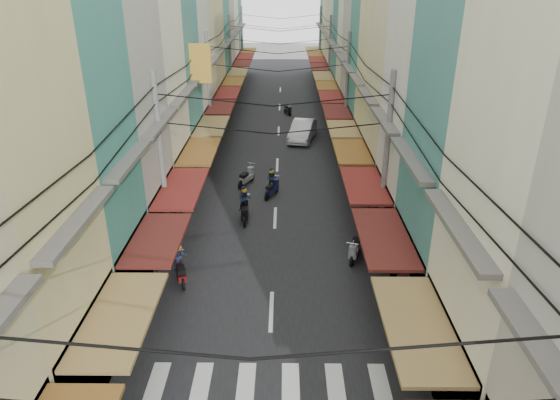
# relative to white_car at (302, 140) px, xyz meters

# --- Properties ---
(ground) EXTENTS (160.00, 160.00, 0.00)m
(ground) POSITION_rel_white_car_xyz_m (-1.87, -19.69, 0.00)
(ground) COLOR slate
(ground) RESTS_ON ground
(road) EXTENTS (10.00, 80.00, 0.02)m
(road) POSITION_rel_white_car_xyz_m (-1.87, 0.31, 0.01)
(road) COLOR black
(road) RESTS_ON ground
(sidewalk_left) EXTENTS (3.00, 80.00, 0.06)m
(sidewalk_left) POSITION_rel_white_car_xyz_m (-8.37, 0.31, 0.03)
(sidewalk_left) COLOR gray
(sidewalk_left) RESTS_ON ground
(sidewalk_right) EXTENTS (3.00, 80.00, 0.06)m
(sidewalk_right) POSITION_rel_white_car_xyz_m (4.63, 0.31, 0.03)
(sidewalk_right) COLOR gray
(sidewalk_right) RESTS_ON ground
(crosswalk) EXTENTS (7.55, 2.40, 0.01)m
(crosswalk) POSITION_rel_white_car_xyz_m (-1.87, -25.69, 0.03)
(crosswalk) COLOR silver
(crosswalk) RESTS_ON ground
(building_row_left) EXTENTS (7.80, 67.67, 23.70)m
(building_row_left) POSITION_rel_white_car_xyz_m (-9.79, -3.13, 9.78)
(building_row_left) COLOR silver
(building_row_left) RESTS_ON ground
(building_row_right) EXTENTS (7.80, 68.98, 22.59)m
(building_row_right) POSITION_rel_white_car_xyz_m (6.04, -3.25, 9.41)
(building_row_right) COLOR teal
(building_row_right) RESTS_ON ground
(utility_poles) EXTENTS (10.20, 66.13, 8.20)m
(utility_poles) POSITION_rel_white_car_xyz_m (-1.87, -4.68, 6.59)
(utility_poles) COLOR gray
(utility_poles) RESTS_ON ground
(white_car) EXTENTS (5.56, 3.12, 1.85)m
(white_car) POSITION_rel_white_car_xyz_m (0.00, 0.00, 0.00)
(white_car) COLOR white
(white_car) RESTS_ON ground
(bicycle) EXTENTS (1.87, 1.09, 1.21)m
(bicycle) POSITION_rel_white_car_xyz_m (4.11, -18.23, 0.00)
(bicycle) COLOR black
(bicycle) RESTS_ON ground
(moving_scooters) EXTENTS (7.87, 28.97, 1.92)m
(moving_scooters) POSITION_rel_white_car_xyz_m (-2.94, -12.83, 0.53)
(moving_scooters) COLOR black
(moving_scooters) RESTS_ON ground
(parked_scooters) EXTENTS (12.84, 11.88, 0.99)m
(parked_scooters) POSITION_rel_white_car_xyz_m (2.48, -22.77, 0.47)
(parked_scooters) COLOR black
(parked_scooters) RESTS_ON ground
(pedestrians) EXTENTS (13.12, 26.31, 2.20)m
(pedestrians) POSITION_rel_white_car_xyz_m (-6.41, -16.67, 1.01)
(pedestrians) COLOR black
(pedestrians) RESTS_ON ground
(market_umbrella) EXTENTS (2.06, 2.06, 2.18)m
(market_umbrella) POSITION_rel_white_car_xyz_m (3.72, -21.83, 1.92)
(market_umbrella) COLOR #B2B2B7
(market_umbrella) RESTS_ON ground
(traffic_sign) EXTENTS (0.10, 0.62, 2.81)m
(traffic_sign) POSITION_rel_white_car_xyz_m (3.98, -21.63, 2.04)
(traffic_sign) COLOR gray
(traffic_sign) RESTS_ON ground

